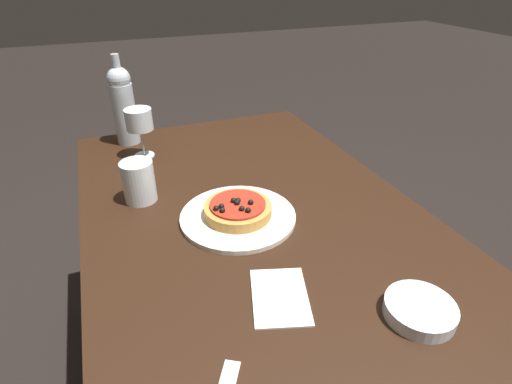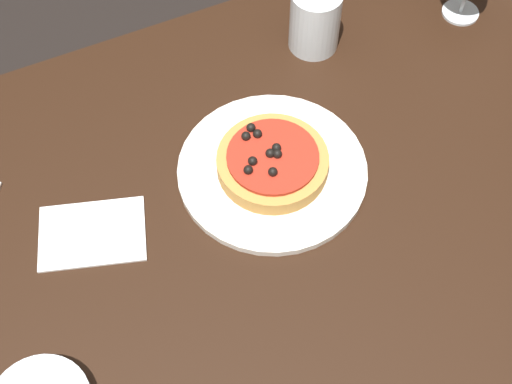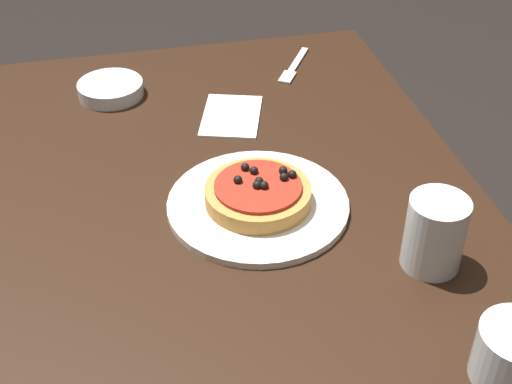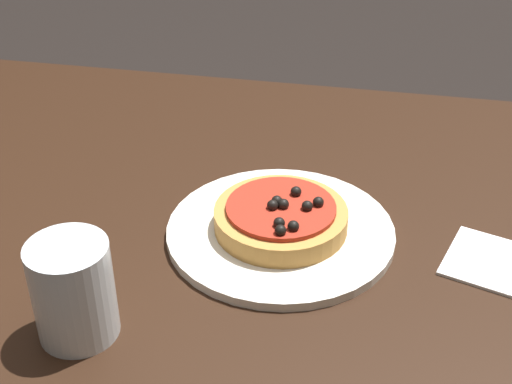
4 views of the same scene
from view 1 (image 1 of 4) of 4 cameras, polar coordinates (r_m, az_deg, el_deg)
ground_plane at (r=1.57m, az=-0.62°, el=-25.24°), size 14.00×14.00×0.00m
dining_table at (r=1.10m, az=-0.80°, el=-6.29°), size 1.28×0.84×0.73m
dinner_plate at (r=1.00m, az=-2.59°, el=-3.52°), size 0.29×0.29×0.01m
pizza at (r=0.99m, az=-2.63°, el=-2.46°), size 0.17×0.17×0.04m
wine_glass at (r=1.32m, az=-16.36°, el=9.67°), size 0.08×0.08×0.16m
wine_bottle at (r=1.44m, az=-18.45°, el=11.81°), size 0.08×0.08×0.30m
water_cup at (r=1.09m, az=-16.42°, el=1.45°), size 0.08×0.08×0.11m
side_bowl at (r=0.81m, az=22.35°, el=-15.33°), size 0.13×0.13×0.03m
paper_napkin at (r=0.79m, az=3.43°, el=-14.67°), size 0.18×0.15×0.00m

